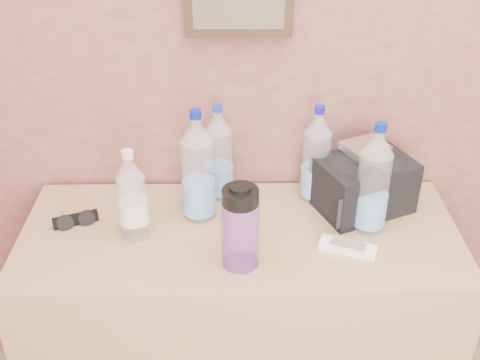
# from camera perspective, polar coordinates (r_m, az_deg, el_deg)

# --- Properties ---
(dresser) EXTENTS (1.26, 0.52, 0.79)m
(dresser) POSITION_cam_1_polar(r_m,az_deg,el_deg) (1.99, -0.00, -14.06)
(dresser) COLOR #9F834C
(dresser) RESTS_ON ground
(pet_large_a) EXTENTS (0.09, 0.09, 0.34)m
(pet_large_a) POSITION_cam_1_polar(r_m,az_deg,el_deg) (1.72, -4.01, 0.82)
(pet_large_a) COLOR white
(pet_large_a) RESTS_ON dresser
(pet_large_b) EXTENTS (0.08, 0.08, 0.31)m
(pet_large_b) POSITION_cam_1_polar(r_m,az_deg,el_deg) (1.82, -2.03, 2.23)
(pet_large_b) COLOR #ACC2DC
(pet_large_b) RESTS_ON dresser
(pet_large_c) EXTENTS (0.08, 0.08, 0.31)m
(pet_large_c) POSITION_cam_1_polar(r_m,az_deg,el_deg) (1.82, 7.23, 2.01)
(pet_large_c) COLOR silver
(pet_large_c) RESTS_ON dresser
(pet_large_d) EXTENTS (0.09, 0.09, 0.33)m
(pet_large_d) POSITION_cam_1_polar(r_m,az_deg,el_deg) (1.71, 12.51, -0.33)
(pet_large_d) COLOR silver
(pet_large_d) RESTS_ON dresser
(pet_small) EXTENTS (0.08, 0.08, 0.27)m
(pet_small) POSITION_cam_1_polar(r_m,az_deg,el_deg) (1.67, -10.16, -1.86)
(pet_small) COLOR silver
(pet_small) RESTS_ON dresser
(nalgene_bottle) EXTENTS (0.10, 0.10, 0.24)m
(nalgene_bottle) POSITION_cam_1_polar(r_m,az_deg,el_deg) (1.55, 0.03, -4.44)
(nalgene_bottle) COLOR purple
(nalgene_bottle) RESTS_ON dresser
(sunglasses) EXTENTS (0.14, 0.09, 0.03)m
(sunglasses) POSITION_cam_1_polar(r_m,az_deg,el_deg) (1.81, -15.33, -3.64)
(sunglasses) COLOR black
(sunglasses) RESTS_ON dresser
(ac_remote) EXTENTS (0.16, 0.10, 0.02)m
(ac_remote) POSITION_cam_1_polar(r_m,az_deg,el_deg) (1.68, 10.19, -6.33)
(ac_remote) COLOR silver
(ac_remote) RESTS_ON dresser
(toiletry_bag) EXTENTS (0.32, 0.28, 0.18)m
(toiletry_bag) POSITION_cam_1_polar(r_m,az_deg,el_deg) (1.82, 11.66, -0.12)
(toiletry_bag) COLOR black
(toiletry_bag) RESTS_ON dresser
(foil_packet) EXTENTS (0.15, 0.14, 0.02)m
(foil_packet) POSITION_cam_1_polar(r_m,az_deg,el_deg) (1.78, 11.78, 3.00)
(foil_packet) COLOR silver
(foil_packet) RESTS_ON toiletry_bag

